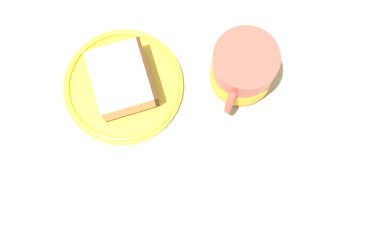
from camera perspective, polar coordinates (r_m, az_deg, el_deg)
name	(u,v)px	position (r cm, az deg, el deg)	size (l,w,h in cm)	color
ground_plane	(168,93)	(75.03, -2.90, 3.33)	(145.16, 145.16, 3.91)	tan
small_plate	(123,86)	(73.11, -8.40, 4.16)	(18.53, 18.53, 1.78)	yellow
cake_slice	(122,80)	(70.62, -8.50, 4.84)	(11.80, 10.83, 4.74)	#472814
tea_mug	(243,69)	(70.05, 6.19, 6.14)	(9.67, 10.98, 9.28)	#BF4C3F
teaspoon	(208,230)	(69.74, 1.93, -13.29)	(9.79, 11.66, 0.80)	silver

